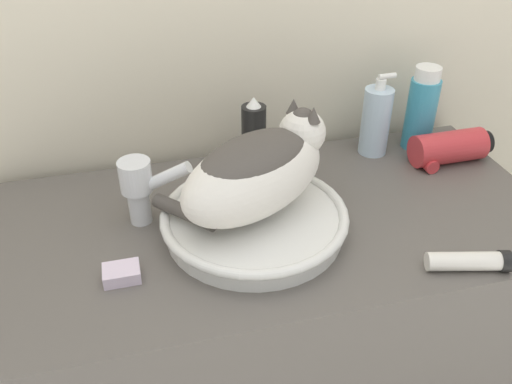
# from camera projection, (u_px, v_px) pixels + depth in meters

# --- Properties ---
(vanity_counter) EXTENTS (1.17, 0.56, 0.80)m
(vanity_counter) POSITION_uv_depth(u_px,v_px,m) (267.00, 350.00, 1.33)
(vanity_counter) COLOR #56514C
(vanity_counter) RESTS_ON ground_plane
(sink_basin) EXTENTS (0.37, 0.37, 0.05)m
(sink_basin) POSITION_uv_depth(u_px,v_px,m) (254.00, 220.00, 1.05)
(sink_basin) COLOR silver
(sink_basin) RESTS_ON vanity_counter
(cat) EXTENTS (0.37, 0.29, 0.18)m
(cat) POSITION_uv_depth(u_px,v_px,m) (258.00, 169.00, 1.00)
(cat) COLOR silver
(cat) RESTS_ON sink_basin
(faucet) EXTENTS (0.14, 0.09, 0.15)m
(faucet) POSITION_uv_depth(u_px,v_px,m) (141.00, 186.00, 1.05)
(faucet) COLOR silver
(faucet) RESTS_ON vanity_counter
(mouthwash_bottle) EXTENTS (0.07, 0.07, 0.21)m
(mouthwash_bottle) POSITION_uv_depth(u_px,v_px,m) (421.00, 110.00, 1.30)
(mouthwash_bottle) COLOR teal
(mouthwash_bottle) RESTS_ON vanity_counter
(hairspray_can_black) EXTENTS (0.06, 0.06, 0.18)m
(hairspray_can_black) POSITION_uv_depth(u_px,v_px,m) (254.00, 136.00, 1.22)
(hairspray_can_black) COLOR black
(hairspray_can_black) RESTS_ON vanity_counter
(soap_pump_bottle) EXTENTS (0.07, 0.07, 0.20)m
(soap_pump_bottle) POSITION_uv_depth(u_px,v_px,m) (376.00, 121.00, 1.29)
(soap_pump_bottle) COLOR silver
(soap_pump_bottle) RESTS_ON vanity_counter
(cream_tube) EXTENTS (0.15, 0.07, 0.04)m
(cream_tube) POSITION_uv_depth(u_px,v_px,m) (469.00, 261.00, 0.97)
(cream_tube) COLOR silver
(cream_tube) RESTS_ON vanity_counter
(hair_dryer) EXTENTS (0.19, 0.09, 0.08)m
(hair_dryer) POSITION_uv_depth(u_px,v_px,m) (448.00, 148.00, 1.27)
(hair_dryer) COLOR #C63338
(hair_dryer) RESTS_ON vanity_counter
(soap_bar) EXTENTS (0.06, 0.05, 0.02)m
(soap_bar) POSITION_uv_depth(u_px,v_px,m) (122.00, 273.00, 0.95)
(soap_bar) COLOR silver
(soap_bar) RESTS_ON vanity_counter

